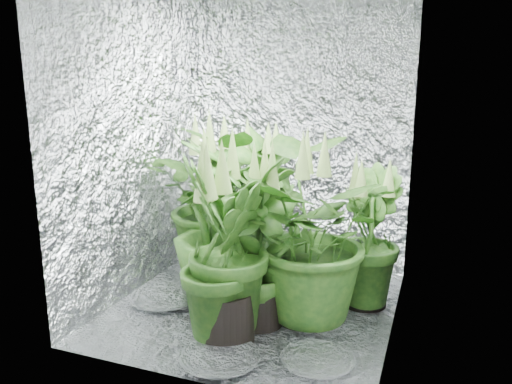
{
  "coord_description": "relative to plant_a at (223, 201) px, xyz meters",
  "views": [
    {
      "loc": [
        0.98,
        -2.58,
        1.34
      ],
      "look_at": [
        0.01,
        0.0,
        0.71
      ],
      "focal_mm": 35.0,
      "sensor_mm": 36.0,
      "label": 1
    }
  ],
  "objects": [
    {
      "name": "ground",
      "position": [
        0.36,
        -0.37,
        -0.53
      ],
      "size": [
        1.6,
        1.6,
        0.0
      ],
      "primitive_type": "plane",
      "color": "white",
      "rests_on": "ground"
    },
    {
      "name": "walls",
      "position": [
        0.36,
        -0.37,
        0.47
      ],
      "size": [
        1.62,
        1.62,
        2.0
      ],
      "color": "white",
      "rests_on": "ground"
    },
    {
      "name": "plant_a",
      "position": [
        0.0,
        0.0,
        0.0
      ],
      "size": [
        1.05,
        1.05,
        1.13
      ],
      "rotation": [
        0.0,
        0.0,
        6.14
      ],
      "color": "black",
      "rests_on": "ground"
    },
    {
      "name": "plant_b",
      "position": [
        0.24,
        0.09,
        -0.04
      ],
      "size": [
        0.73,
        0.73,
        1.08
      ],
      "rotation": [
        0.0,
        0.0,
        0.94
      ],
      "color": "black",
      "rests_on": "ground"
    },
    {
      "name": "plant_c",
      "position": [
        0.97,
        -0.09,
        -0.13
      ],
      "size": [
        0.59,
        0.59,
        0.91
      ],
      "rotation": [
        0.0,
        0.0,
        1.98
      ],
      "color": "black",
      "rests_on": "ground"
    },
    {
      "name": "plant_d",
      "position": [
        0.17,
        -0.42,
        -0.04
      ],
      "size": [
        0.74,
        0.74,
        1.07
      ],
      "rotation": [
        0.0,
        0.0,
        2.07
      ],
      "color": "black",
      "rests_on": "ground"
    },
    {
      "name": "plant_e",
      "position": [
        0.67,
        -0.44,
        -0.02
      ],
      "size": [
        1.04,
        1.04,
        1.07
      ],
      "rotation": [
        0.0,
        0.0,
        2.94
      ],
      "color": "black",
      "rests_on": "ground"
    },
    {
      "name": "plant_f",
      "position": [
        0.46,
        -0.55,
        -0.06
      ],
      "size": [
        0.62,
        0.62,
        1.02
      ],
      "rotation": [
        0.0,
        0.0,
        4.4
      ],
      "color": "black",
      "rests_on": "ground"
    },
    {
      "name": "plant_g",
      "position": [
        0.35,
        -0.78,
        -0.05
      ],
      "size": [
        0.54,
        0.54,
        1.06
      ],
      "rotation": [
        0.0,
        0.0,
        4.68
      ],
      "color": "black",
      "rests_on": "ground"
    },
    {
      "name": "circulation_fan",
      "position": [
        0.93,
        -0.13,
        -0.36
      ],
      "size": [
        0.2,
        0.34,
        0.4
      ],
      "rotation": [
        0.0,
        0.0,
        -0.3
      ],
      "color": "black",
      "rests_on": "ground"
    },
    {
      "name": "plant_label",
      "position": [
        0.42,
        -0.81,
        -0.23
      ],
      "size": [
        0.05,
        0.02,
        0.07
      ],
      "primitive_type": "cube",
      "rotation": [
        -0.21,
        0.0,
        -0.07
      ],
      "color": "white",
      "rests_on": "plant_g"
    }
  ]
}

